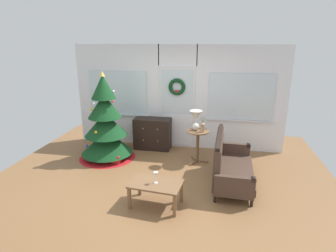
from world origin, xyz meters
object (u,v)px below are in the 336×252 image
settee_sofa (228,164)px  coffee_table (156,186)px  side_table (198,140)px  table_lamp (196,118)px  flower_vase (203,127)px  wine_glass (156,175)px  gift_box (116,159)px  dresser_cabinet (153,134)px  christmas_tree (106,128)px

settee_sofa → coffee_table: 1.56m
settee_sofa → side_table: settee_sofa is taller
settee_sofa → table_lamp: size_ratio=3.80×
side_table → flower_vase: 0.35m
settee_sofa → coffee_table: size_ratio=1.88×
wine_glass → gift_box: 1.95m
settee_sofa → table_lamp: bearing=129.1°
table_lamp → flower_vase: (0.16, -0.10, -0.17)m
side_table → dresser_cabinet: bearing=151.8°
flower_vase → gift_box: size_ratio=1.86×
christmas_tree → flower_vase: 2.19m
dresser_cabinet → wine_glass: bearing=-75.2°
table_lamp → coffee_table: size_ratio=0.49×
table_lamp → flower_vase: bearing=-32.0°
settee_sofa → gift_box: (-2.42, 0.43, -0.28)m
side_table → flower_vase: bearing=-31.0°
side_table → gift_box: bearing=-166.9°
coffee_table → wine_glass: (0.00, 0.00, 0.20)m
christmas_tree → table_lamp: 2.06m
side_table → christmas_tree: bearing=-176.7°
dresser_cabinet → gift_box: dresser_cabinet is taller
flower_vase → christmas_tree: bearing=-178.5°
side_table → flower_vase: flower_vase is taller
flower_vase → coffee_table: (-0.62, -1.79, -0.51)m
flower_vase → dresser_cabinet: bearing=151.5°
flower_vase → wine_glass: 1.92m
christmas_tree → gift_box: 0.76m
dresser_cabinet → flower_vase: bearing=-28.5°
christmas_tree → coffee_table: (1.56, -1.73, -0.37)m
side_table → table_lamp: bearing=146.3°
settee_sofa → coffee_table: bearing=-139.2°
flower_vase → settee_sofa: bearing=-54.5°
side_table → flower_vase: size_ratio=2.10×
side_table → gift_box: (-1.76, -0.41, -0.43)m
coffee_table → wine_glass: wine_glass is taller
coffee_table → side_table: bearing=74.2°
dresser_cabinet → gift_box: (-0.58, -1.04, -0.30)m
gift_box → table_lamp: bearing=14.8°
side_table → gift_box: 1.86m
dresser_cabinet → flower_vase: 1.53m
settee_sofa → flower_vase: 1.07m
settee_sofa → flower_vase: size_ratio=4.77×
coffee_table → settee_sofa: bearing=40.8°
dresser_cabinet → coffee_table: (0.65, -2.49, -0.04)m
coffee_table → table_lamp: bearing=76.2°
christmas_tree → coffee_table: 2.36m
flower_vase → coffee_table: bearing=-109.2°
coffee_table → dresser_cabinet: bearing=104.7°
flower_vase → coffee_table: flower_vase is taller
christmas_tree → side_table: 2.10m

